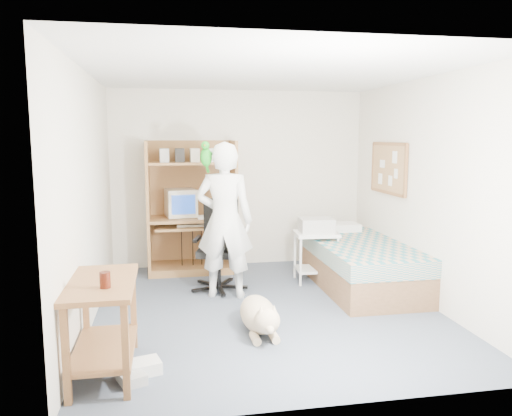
# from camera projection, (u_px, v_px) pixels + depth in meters

# --- Properties ---
(floor) EXTENTS (4.00, 4.00, 0.00)m
(floor) POSITION_uv_depth(u_px,v_px,m) (267.00, 309.00, 5.40)
(floor) COLOR #414B58
(floor) RESTS_ON ground
(wall_back) EXTENTS (3.60, 0.02, 2.50)m
(wall_back) POSITION_uv_depth(u_px,v_px,m) (239.00, 179.00, 7.17)
(wall_back) COLOR silver
(wall_back) RESTS_ON floor
(wall_right) EXTENTS (0.02, 4.00, 2.50)m
(wall_right) POSITION_uv_depth(u_px,v_px,m) (425.00, 191.00, 5.54)
(wall_right) COLOR silver
(wall_right) RESTS_ON floor
(wall_left) EXTENTS (0.02, 4.00, 2.50)m
(wall_left) POSITION_uv_depth(u_px,v_px,m) (88.00, 199.00, 4.90)
(wall_left) COLOR silver
(wall_left) RESTS_ON floor
(ceiling) EXTENTS (3.60, 4.00, 0.02)m
(ceiling) POSITION_uv_depth(u_px,v_px,m) (267.00, 72.00, 5.04)
(ceiling) COLOR white
(ceiling) RESTS_ON wall_back
(computer_hutch) EXTENTS (1.20, 0.63, 1.80)m
(computer_hutch) POSITION_uv_depth(u_px,v_px,m) (192.00, 212.00, 6.85)
(computer_hutch) COLOR brown
(computer_hutch) RESTS_ON floor
(bed) EXTENTS (1.02, 2.02, 0.66)m
(bed) POSITION_uv_depth(u_px,v_px,m) (359.00, 264.00, 6.19)
(bed) COLOR brown
(bed) RESTS_ON floor
(side_desk) EXTENTS (0.50, 1.00, 0.75)m
(side_desk) POSITION_uv_depth(u_px,v_px,m) (103.00, 313.00, 3.89)
(side_desk) COLOR brown
(side_desk) RESTS_ON floor
(corkboard) EXTENTS (0.04, 0.94, 0.66)m
(corkboard) POSITION_uv_depth(u_px,v_px,m) (388.00, 168.00, 6.38)
(corkboard) COLOR #9F7147
(corkboard) RESTS_ON wall_right
(office_chair) EXTENTS (0.61, 0.61, 1.08)m
(office_chair) POSITION_uv_depth(u_px,v_px,m) (219.00, 258.00, 6.09)
(office_chair) COLOR black
(office_chair) RESTS_ON floor
(person) EXTENTS (0.74, 0.59, 1.80)m
(person) POSITION_uv_depth(u_px,v_px,m) (225.00, 220.00, 5.73)
(person) COLOR white
(person) RESTS_ON floor
(parrot) EXTENTS (0.13, 0.23, 0.36)m
(parrot) POSITION_uv_depth(u_px,v_px,m) (206.00, 155.00, 5.60)
(parrot) COLOR #148213
(parrot) RESTS_ON person
(dog) EXTENTS (0.35, 1.03, 0.39)m
(dog) POSITION_uv_depth(u_px,v_px,m) (259.00, 315.00, 4.75)
(dog) COLOR #CCAD89
(dog) RESTS_ON floor
(printer_cart) EXTENTS (0.56, 0.46, 0.65)m
(printer_cart) POSITION_uv_depth(u_px,v_px,m) (316.00, 249.00, 6.39)
(printer_cart) COLOR white
(printer_cart) RESTS_ON floor
(printer) EXTENTS (0.44, 0.35, 0.18)m
(printer) POSITION_uv_depth(u_px,v_px,m) (316.00, 225.00, 6.34)
(printer) COLOR #B0AFAB
(printer) RESTS_ON printer_cart
(crt_monitor) EXTENTS (0.45, 0.47, 0.37)m
(crt_monitor) POSITION_uv_depth(u_px,v_px,m) (181.00, 203.00, 6.81)
(crt_monitor) COLOR beige
(crt_monitor) RESTS_ON computer_hutch
(keyboard) EXTENTS (0.45, 0.16, 0.03)m
(keyboard) POSITION_uv_depth(u_px,v_px,m) (194.00, 225.00, 6.72)
(keyboard) COLOR beige
(keyboard) RESTS_ON computer_hutch
(pencil_cup) EXTENTS (0.08, 0.08, 0.12)m
(pencil_cup) POSITION_uv_depth(u_px,v_px,m) (215.00, 213.00, 6.82)
(pencil_cup) COLOR yellow
(pencil_cup) RESTS_ON computer_hutch
(drink_glass) EXTENTS (0.08, 0.08, 0.12)m
(drink_glass) POSITION_uv_depth(u_px,v_px,m) (105.00, 280.00, 3.67)
(drink_glass) COLOR #3F130A
(drink_glass) RESTS_ON side_desk
(floor_box_a) EXTENTS (0.29, 0.26, 0.10)m
(floor_box_a) POSITION_uv_depth(u_px,v_px,m) (144.00, 367.00, 3.94)
(floor_box_a) COLOR silver
(floor_box_a) RESTS_ON floor
(floor_box_b) EXTENTS (0.25, 0.27, 0.08)m
(floor_box_b) POSITION_uv_depth(u_px,v_px,m) (132.00, 378.00, 3.79)
(floor_box_b) COLOR #AFAFAA
(floor_box_b) RESTS_ON floor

